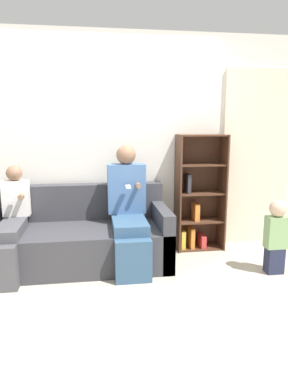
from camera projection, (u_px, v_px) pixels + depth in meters
name	position (u px, v px, depth m)	size (l,w,h in m)	color
ground_plane	(120.00, 282.00, 3.31)	(14.00, 14.00, 0.00)	#B2A893
back_wall	(112.00, 144.00, 4.04)	(10.00, 0.06, 2.55)	silver
curtain_panel	(256.00, 159.00, 4.29)	(0.87, 0.04, 2.16)	beige
couch	(79.00, 239.00, 3.72)	(1.92, 0.88, 0.83)	#38383D
adult_seated	(128.00, 205.00, 3.64)	(0.42, 0.82, 1.29)	#335170
child_seated	(11.00, 223.00, 3.44)	(0.28, 0.83, 1.08)	#47474C
toddler_standing	(276.00, 235.00, 3.46)	(0.21, 0.17, 0.77)	#232842
bookshelf	(198.00, 198.00, 4.16)	(0.57, 0.31, 1.39)	#4C2D1E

